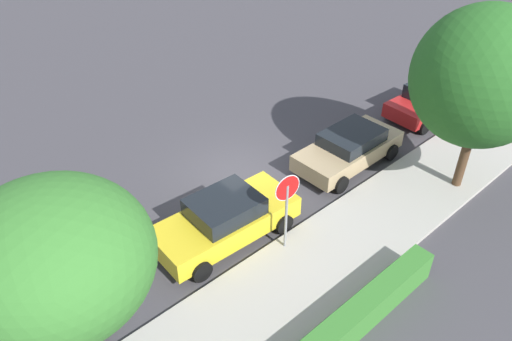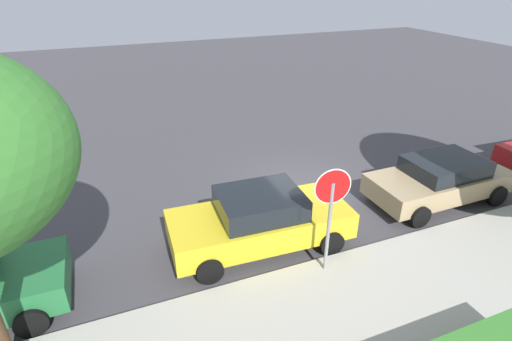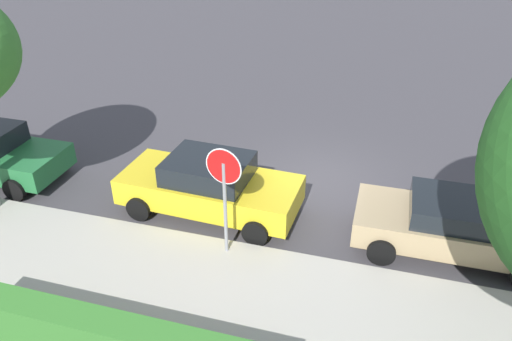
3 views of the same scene
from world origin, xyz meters
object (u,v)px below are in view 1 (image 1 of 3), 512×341
(parked_car_yellow, at_px, (225,219))
(parked_car_tan, at_px, (349,148))
(parked_car_red, at_px, (429,99))
(fire_hydrant, at_px, (455,126))
(stop_sign, at_px, (287,200))
(street_tree_mid_block, at_px, (482,77))
(street_tree_near_corner, at_px, (54,260))

(parked_car_yellow, xyz_separation_m, parked_car_tan, (-5.92, -0.03, -0.05))
(parked_car_red, distance_m, fire_hydrant, 1.74)
(stop_sign, height_order, street_tree_mid_block, street_tree_mid_block)
(parked_car_red, height_order, street_tree_mid_block, street_tree_mid_block)
(stop_sign, relative_size, parked_car_yellow, 0.59)
(parked_car_yellow, bearing_deg, street_tree_near_corner, 20.25)
(stop_sign, distance_m, parked_car_yellow, 2.20)
(stop_sign, xyz_separation_m, street_tree_mid_block, (-6.59, 1.73, 2.28))
(street_tree_near_corner, xyz_separation_m, fire_hydrant, (-16.32, -0.50, -3.97))
(parked_car_tan, bearing_deg, parked_car_red, -179.11)
(parked_car_yellow, relative_size, street_tree_near_corner, 0.81)
(parked_car_red, distance_m, street_tree_near_corner, 17.33)
(parked_car_tan, bearing_deg, fire_hydrant, 162.91)
(parked_car_red, xyz_separation_m, fire_hydrant, (0.51, 1.61, -0.40))
(stop_sign, bearing_deg, street_tree_near_corner, 3.65)
(stop_sign, bearing_deg, parked_car_tan, -161.83)
(stop_sign, height_order, parked_car_tan, stop_sign)
(stop_sign, bearing_deg, parked_car_red, -170.71)
(parked_car_yellow, bearing_deg, fire_hydrant, 172.15)
(fire_hydrant, bearing_deg, street_tree_near_corner, 1.75)
(street_tree_mid_block, distance_m, fire_hydrant, 5.39)
(parked_car_yellow, height_order, fire_hydrant, parked_car_yellow)
(fire_hydrant, bearing_deg, parked_car_red, -107.48)
(street_tree_near_corner, distance_m, fire_hydrant, 16.80)
(parked_car_red, bearing_deg, fire_hydrant, 72.52)
(parked_car_tan, height_order, street_tree_mid_block, street_tree_mid_block)
(fire_hydrant, bearing_deg, stop_sign, 0.52)
(street_tree_mid_block, bearing_deg, parked_car_tan, -63.58)
(parked_car_tan, xyz_separation_m, street_tree_near_corner, (11.35, 2.03, 3.60))
(stop_sign, relative_size, parked_car_red, 0.68)
(parked_car_yellow, bearing_deg, street_tree_mid_block, 156.34)
(stop_sign, bearing_deg, street_tree_mid_block, 165.28)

